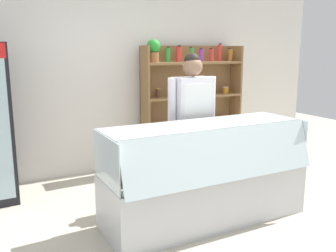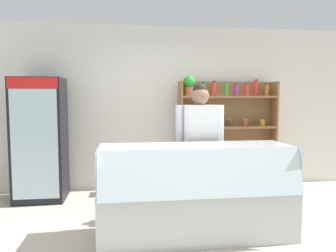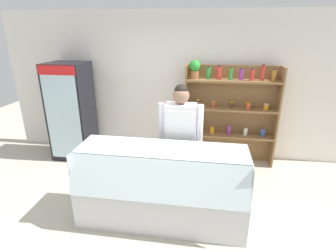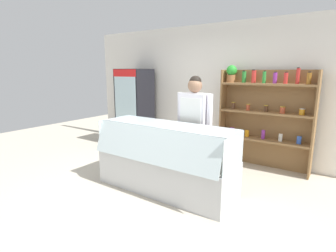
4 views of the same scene
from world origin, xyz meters
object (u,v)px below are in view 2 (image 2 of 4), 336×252
drinks_fridge (40,139)px  shop_clerk (200,139)px  shelving_unit (225,128)px  deli_display_case (195,208)px

drinks_fridge → shop_clerk: bearing=-25.5°
shelving_unit → shop_clerk: size_ratio=1.10×
deli_display_case → drinks_fridge: bearing=141.5°
drinks_fridge → deli_display_case: 2.62m
drinks_fridge → deli_display_case: drinks_fridge is taller
shelving_unit → deli_display_case: 2.15m
shop_clerk → drinks_fridge: bearing=154.5°
shelving_unit → shop_clerk: bearing=-119.7°
deli_display_case → shop_clerk: bearing=72.4°
drinks_fridge → shelving_unit: bearing=4.5°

